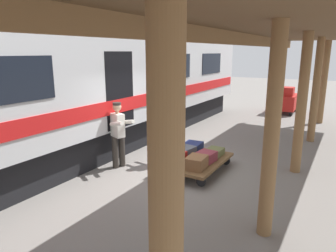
% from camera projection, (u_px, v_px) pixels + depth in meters
% --- Properties ---
extents(ground_plane, '(60.00, 60.00, 0.00)m').
position_uv_depth(ground_plane, '(178.00, 173.00, 7.72)').
color(ground_plane, slate).
extents(platform_canopy, '(3.20, 16.66, 3.56)m').
position_uv_depth(platform_canopy, '(294.00, 34.00, 5.76)').
color(platform_canopy, brown).
rests_on(platform_canopy, ground_plane).
extents(train_car, '(3.02, 17.54, 4.00)m').
position_uv_depth(train_car, '(79.00, 83.00, 8.84)').
color(train_car, silver).
rests_on(train_car, ground_plane).
extents(luggage_cart, '(1.38, 1.98, 0.30)m').
position_uv_depth(luggage_cart, '(194.00, 161.00, 7.83)').
color(luggage_cart, brown).
rests_on(luggage_cart, ground_plane).
extents(suitcase_red_plastic, '(0.52, 0.60, 0.28)m').
position_uv_depth(suitcase_red_plastic, '(173.00, 158.00, 7.48)').
color(suitcase_red_plastic, '#AD231E').
rests_on(suitcase_red_plastic, luggage_cart).
extents(suitcase_olive_duffel, '(0.39, 0.55, 0.17)m').
position_uv_depth(suitcase_olive_duffel, '(214.00, 152.00, 8.10)').
color(suitcase_olive_duffel, brown).
rests_on(suitcase_olive_duffel, luggage_cart).
extents(suitcase_burgundy_valise, '(0.45, 0.51, 0.24)m').
position_uv_depth(suitcase_burgundy_valise, '(206.00, 157.00, 7.64)').
color(suitcase_burgundy_valise, maroon).
rests_on(suitcase_burgundy_valise, luggage_cart).
extents(suitcase_navy_fabric, '(0.48, 0.52, 0.25)m').
position_uv_depth(suitcase_navy_fabric, '(193.00, 147.00, 8.40)').
color(suitcase_navy_fabric, navy).
rests_on(suitcase_navy_fabric, luggage_cart).
extents(suitcase_slate_roller, '(0.54, 0.58, 0.27)m').
position_uv_depth(suitcase_slate_roller, '(184.00, 152.00, 7.94)').
color(suitcase_slate_roller, '#4C515B').
rests_on(suitcase_slate_roller, luggage_cart).
extents(suitcase_brown_leather, '(0.45, 0.56, 0.28)m').
position_uv_depth(suitcase_brown_leather, '(196.00, 162.00, 7.18)').
color(suitcase_brown_leather, brown).
rests_on(suitcase_brown_leather, luggage_cart).
extents(porter_in_overalls, '(0.73, 0.55, 1.70)m').
position_uv_depth(porter_in_overalls, '(172.00, 129.00, 8.29)').
color(porter_in_overalls, navy).
rests_on(porter_in_overalls, ground_plane).
extents(porter_by_door, '(0.73, 0.57, 1.70)m').
position_uv_depth(porter_by_door, '(118.00, 133.00, 7.91)').
color(porter_by_door, '#332D28').
rests_on(porter_by_door, ground_plane).
extents(baggage_tug, '(1.16, 1.74, 1.30)m').
position_uv_depth(baggage_tug, '(284.00, 100.00, 15.16)').
color(baggage_tug, '#B21E19').
rests_on(baggage_tug, ground_plane).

